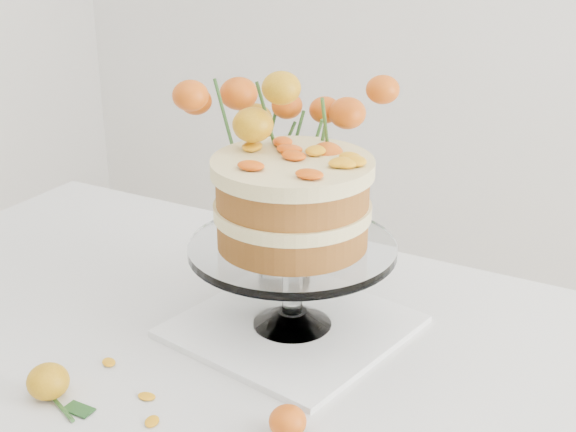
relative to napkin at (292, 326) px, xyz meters
The scene contains 9 objects.
table 0.16m from the napkin, 119.38° to the right, with size 1.43×0.93×0.76m.
napkin is the anchor object (origin of this frame).
cake_stand 0.19m from the napkin, 135.00° to the right, with size 0.31×0.31×0.28m.
rose_vase 0.28m from the napkin, 125.24° to the left, with size 0.37×0.37×0.43m.
loose_rose_near 0.37m from the napkin, 122.44° to the right, with size 0.10×0.06×0.05m.
loose_rose_far 0.26m from the napkin, 62.49° to the right, with size 0.09×0.05×0.04m.
stray_petal_a 0.28m from the napkin, 130.74° to the right, with size 0.03×0.02×0.00m, color #FFA510.
stray_petal_b 0.27m from the napkin, 108.32° to the right, with size 0.03×0.02×0.00m, color #FFA510.
stray_petal_c 0.30m from the napkin, 98.51° to the right, with size 0.03×0.02×0.00m, color #FFA510.
Camera 1 is at (0.58, -0.84, 1.39)m, focal length 50.00 mm.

